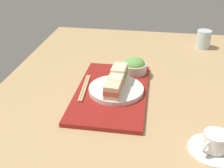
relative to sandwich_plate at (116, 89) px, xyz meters
The scene contains 10 objects.
ground_plane 7.08cm from the sandwich_plate, 150.18° to the left, with size 140.00×100.00×3.00cm, color tan.
serving_tray 2.46cm from the sandwich_plate, 105.35° to the right, with size 45.27×26.13×1.55cm, color maroon.
sandwich_plate is the anchor object (origin of this frame).
sandwich_near 6.84cm from the sandwich_plate, behind, with size 8.28×5.86×6.22cm.
sandwich_middle 3.47cm from the sandwich_plate, ahead, with size 8.57×5.76×5.22cm.
sandwich_far 6.50cm from the sandwich_plate, ahead, with size 8.08×5.85×5.00cm.
salad_bowl 17.76cm from the sandwich_plate, 163.31° to the left, with size 10.44×10.44×6.41cm.
chopsticks_pair 12.14cm from the sandwich_plate, 91.45° to the right, with size 19.45×2.92×0.70cm.
coffee_cup 40.25cm from the sandwich_plate, 51.22° to the left, with size 14.28×14.28×5.86cm.
drinking_glass 65.69cm from the sandwich_plate, 145.33° to the left, with size 7.20×7.20×9.07cm, color silver.
Camera 1 is at (94.92, 9.83, 55.54)cm, focal length 45.58 mm.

